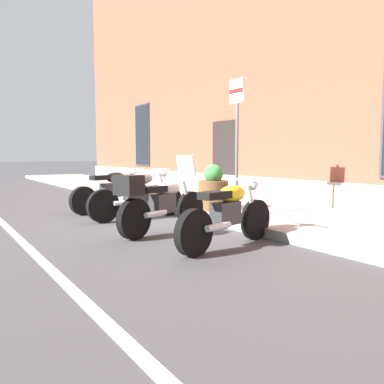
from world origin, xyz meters
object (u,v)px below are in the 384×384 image
Objects in this scene: motorcycle_grey_naked at (138,195)px; barrel_planter at (213,191)px; motorcycle_black_naked at (113,190)px; motorcycle_silver_touring at (160,201)px; parking_sign at (237,127)px; motorcycle_yellow_naked at (229,214)px.

motorcycle_grey_naked is 1.56m from barrel_planter.
motorcycle_black_naked is 1.28m from motorcycle_grey_naked.
parking_sign is (-0.05, 1.68, 1.27)m from motorcycle_silver_touring.
motorcycle_silver_touring reaches higher than barrel_planter.
motorcycle_yellow_naked is 2.36m from parking_sign.
motorcycle_black_naked is 2.80m from motorcycle_silver_touring.
barrel_planter is (0.60, 1.44, 0.05)m from motorcycle_grey_naked.
parking_sign reaches higher than motorcycle_silver_touring.
parking_sign is (1.45, 1.34, 1.31)m from motorcycle_grey_naked.
motorcycle_grey_naked is at bearing 167.30° from motorcycle_silver_touring.
motorcycle_silver_touring is (1.50, -0.34, 0.04)m from motorcycle_grey_naked.
motorcycle_black_naked is at bearing -142.45° from barrel_planter.
barrel_planter is at bearing 147.38° from motorcycle_yellow_naked.
motorcycle_yellow_naked is (1.36, 0.33, -0.06)m from motorcycle_silver_touring.
barrel_planter is at bearing 37.55° from motorcycle_black_naked.
motorcycle_silver_touring is 1.40m from motorcycle_yellow_naked.
motorcycle_yellow_naked is at bearing 0.14° from motorcycle_black_naked.
motorcycle_black_naked is 4.13m from motorcycle_yellow_naked.
motorcycle_black_naked reaches higher than motorcycle_yellow_naked.
motorcycle_black_naked is at bearing -153.64° from parking_sign.
motorcycle_black_naked is 0.81× the size of parking_sign.
motorcycle_silver_touring is 2.08× the size of barrel_planter.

